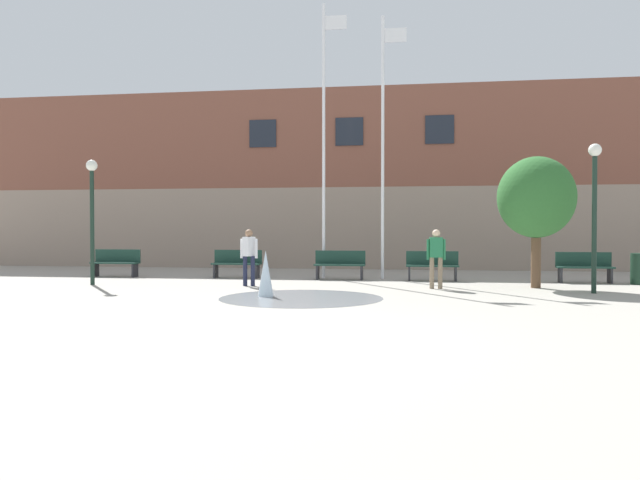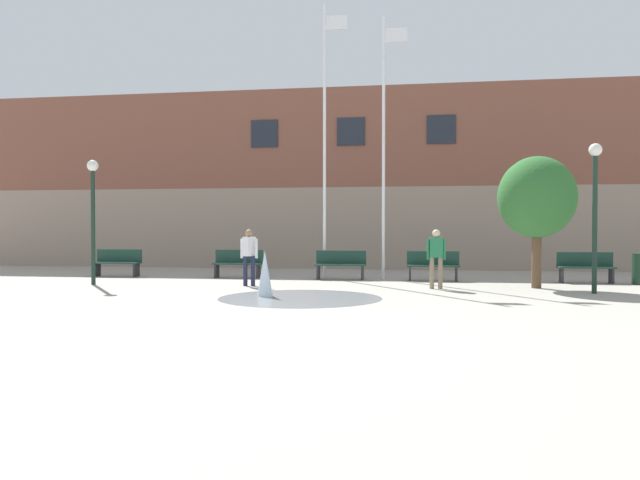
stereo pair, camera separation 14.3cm
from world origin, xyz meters
name	(u,v)px [view 1 (the left image)]	position (x,y,z in m)	size (l,w,h in m)	color
ground_plane	(238,340)	(0.00, 0.00, 0.00)	(100.00, 100.00, 0.00)	#9E998E
library_building	(356,183)	(0.00, 18.80, 3.61)	(36.00, 6.05, 7.22)	gray
splash_fountain	(281,284)	(-0.58, 5.61, 0.31)	(3.81, 3.81, 1.10)	gray
park_bench_far_left	(116,262)	(-7.33, 10.82, 0.48)	(1.60, 0.44, 0.91)	#28282D
park_bench_under_left_flagpole	(237,263)	(-3.18, 10.91, 0.48)	(1.60, 0.44, 0.91)	#28282D
park_bench_center	(340,264)	(0.21, 10.81, 0.48)	(1.60, 0.44, 0.91)	#28282D
park_bench_under_right_flagpole	(432,265)	(3.09, 10.74, 0.48)	(1.60, 0.44, 0.91)	#28282D
park_bench_far_right	(584,267)	(7.54, 10.68, 0.48)	(1.60, 0.44, 0.91)	#28282D
teen_by_trashcan	(249,253)	(-2.05, 8.22, 0.93)	(0.50, 0.39, 1.59)	#1E233D
adult_near_bench	(436,254)	(3.12, 8.20, 0.93)	(0.50, 0.22, 1.59)	#89755B
flagpole_left	(324,133)	(-0.36, 11.36, 4.70)	(0.80, 0.10, 8.90)	silver
flagpole_right	(384,140)	(1.56, 11.36, 4.45)	(0.80, 0.10, 8.41)	silver
lamp_post_left_lane	(92,202)	(-6.58, 7.91, 2.36)	(0.32, 0.32, 3.57)	#192D23
lamp_post_right_lane	(595,195)	(6.96, 7.59, 2.45)	(0.32, 0.32, 3.72)	#192D23
street_tree_near_building	(536,198)	(5.81, 8.84, 2.45)	(2.08, 2.08, 3.57)	brown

